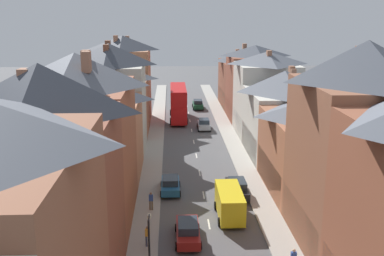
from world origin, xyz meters
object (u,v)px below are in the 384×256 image
(double_decker_bus_lead, at_px, (178,102))
(pedestrian_mid_right, at_px, (148,235))
(pedestrian_far_left, at_px, (151,200))
(car_near_blue, at_px, (237,188))
(car_parked_left_a, at_px, (188,231))
(delivery_van, at_px, (229,202))
(street_lamp, at_px, (150,256))
(car_parked_right_a, at_px, (170,185))
(car_mid_black, at_px, (198,104))
(car_near_silver, at_px, (204,124))

(double_decker_bus_lead, xyz_separation_m, pedestrian_mid_right, (-2.93, -40.40, -1.78))
(pedestrian_far_left, bearing_deg, car_near_blue, 21.06)
(car_near_blue, distance_m, car_parked_left_a, 9.63)
(pedestrian_far_left, bearing_deg, car_parked_left_a, -60.77)
(delivery_van, bearing_deg, car_parked_left_a, -133.33)
(car_near_blue, height_order, pedestrian_mid_right, pedestrian_mid_right)
(delivery_van, distance_m, street_lamp, 13.09)
(car_parked_left_a, xyz_separation_m, car_parked_right_a, (-1.30, 9.39, -0.01))
(double_decker_bus_lead, relative_size, car_mid_black, 2.42)
(car_near_blue, xyz_separation_m, pedestrian_mid_right, (-7.84, -9.28, 0.23))
(car_parked_left_a, xyz_separation_m, pedestrian_far_left, (-2.95, 5.27, 0.23))
(car_near_silver, xyz_separation_m, street_lamp, (-6.05, -40.76, 2.44))
(car_parked_left_a, xyz_separation_m, pedestrian_mid_right, (-2.94, -0.99, 0.23))
(pedestrian_mid_right, bearing_deg, street_lamp, -85.75)
(double_decker_bus_lead, height_order, pedestrian_far_left, double_decker_bus_lead)
(car_mid_black, bearing_deg, car_parked_right_a, -97.26)
(double_decker_bus_lead, relative_size, pedestrian_far_left, 6.71)
(car_parked_right_a, relative_size, street_lamp, 0.73)
(car_near_blue, bearing_deg, car_near_silver, 93.00)
(pedestrian_far_left, height_order, street_lamp, street_lamp)
(car_parked_right_a, bearing_deg, car_near_silver, 78.33)
(car_parked_right_a, relative_size, car_mid_black, 0.90)
(pedestrian_mid_right, bearing_deg, car_near_silver, 79.14)
(car_near_silver, xyz_separation_m, car_mid_black, (0.00, 14.75, 0.02))
(pedestrian_mid_right, bearing_deg, pedestrian_far_left, 90.04)
(car_near_blue, height_order, car_near_silver, car_near_blue)
(car_near_blue, distance_m, pedestrian_far_left, 8.41)
(car_near_blue, xyz_separation_m, car_parked_right_a, (-6.20, 1.11, -0.01))
(car_parked_right_a, distance_m, street_lamp, 17.24)
(double_decker_bus_lead, bearing_deg, car_parked_left_a, -89.99)
(car_near_blue, xyz_separation_m, car_mid_black, (-1.30, 39.59, 0.01))
(double_decker_bus_lead, height_order, car_parked_left_a, double_decker_bus_lead)
(double_decker_bus_lead, xyz_separation_m, delivery_van, (3.61, -35.60, -1.48))
(car_parked_right_a, height_order, pedestrian_far_left, pedestrian_far_left)
(double_decker_bus_lead, relative_size, car_near_blue, 2.36)
(car_mid_black, bearing_deg, street_lamp, -96.22)
(car_near_blue, height_order, car_parked_right_a, car_near_blue)
(car_near_silver, bearing_deg, car_parked_right_a, -101.67)
(street_lamp, bearing_deg, car_parked_right_a, 86.14)
(street_lamp, bearing_deg, car_near_blue, 65.22)
(delivery_van, height_order, pedestrian_mid_right, delivery_van)
(car_parked_left_a, height_order, pedestrian_far_left, pedestrian_far_left)
(car_near_blue, distance_m, pedestrian_mid_right, 12.15)
(car_near_blue, distance_m, car_near_silver, 24.87)
(car_mid_black, bearing_deg, car_near_silver, -90.00)
(car_near_blue, relative_size, car_parked_left_a, 1.01)
(car_parked_left_a, height_order, car_mid_black, car_mid_black)
(car_parked_left_a, distance_m, pedestrian_far_left, 6.04)
(car_parked_left_a, relative_size, car_mid_black, 1.02)
(car_parked_right_a, bearing_deg, street_lamp, -93.86)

